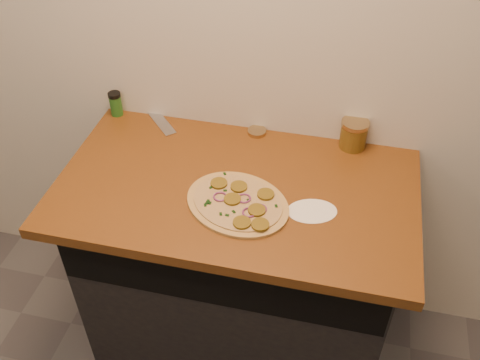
% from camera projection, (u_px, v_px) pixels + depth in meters
% --- Properties ---
extents(cabinet, '(1.10, 0.60, 0.86)m').
position_uv_depth(cabinet, '(239.00, 268.00, 2.11)').
color(cabinet, black).
rests_on(cabinet, ground).
extents(countertop, '(1.20, 0.70, 0.04)m').
position_uv_depth(countertop, '(236.00, 189.00, 1.79)').
color(countertop, brown).
rests_on(countertop, cabinet).
extents(pizza, '(0.45, 0.45, 0.02)m').
position_uv_depth(pizza, '(238.00, 203.00, 1.70)').
color(pizza, tan).
rests_on(pizza, countertop).
extents(chefs_knife, '(0.26, 0.27, 0.02)m').
position_uv_depth(chefs_knife, '(150.00, 108.00, 2.12)').
color(chefs_knife, '#B7BAC1').
rests_on(chefs_knife, countertop).
extents(mason_jar_lid, '(0.09, 0.09, 0.01)m').
position_uv_depth(mason_jar_lid, '(257.00, 132.00, 1.99)').
color(mason_jar_lid, tan).
rests_on(mason_jar_lid, countertop).
extents(salsa_jar, '(0.10, 0.10, 0.11)m').
position_uv_depth(salsa_jar, '(354.00, 134.00, 1.90)').
color(salsa_jar, '#9C1F0F').
rests_on(salsa_jar, countertop).
extents(spice_shaker, '(0.05, 0.05, 0.10)m').
position_uv_depth(spice_shaker, '(116.00, 104.00, 2.06)').
color(spice_shaker, '#25611E').
rests_on(spice_shaker, countertop).
extents(flour_spill, '(0.20, 0.20, 0.00)m').
position_uv_depth(flour_spill, '(312.00, 211.00, 1.69)').
color(flour_spill, white).
rests_on(flour_spill, countertop).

